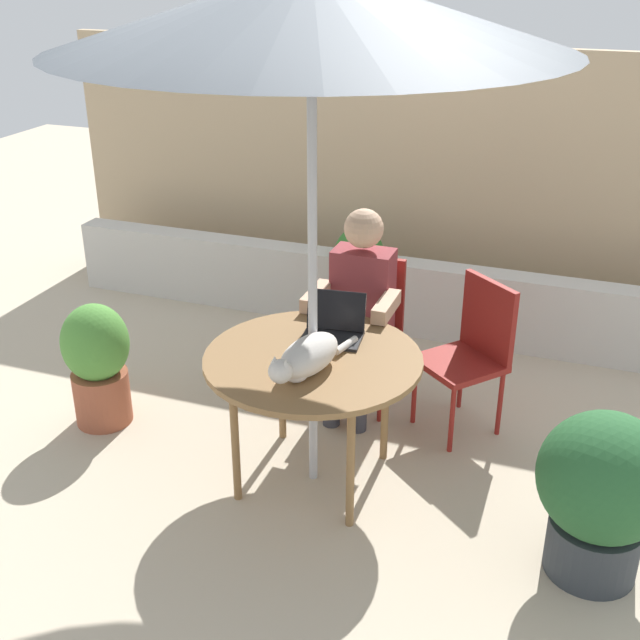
% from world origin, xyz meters
% --- Properties ---
extents(ground_plane, '(14.00, 14.00, 0.00)m').
position_xyz_m(ground_plane, '(0.00, 0.00, 0.00)').
color(ground_plane, '#BCAD93').
extents(fence_back, '(5.79, 0.08, 1.90)m').
position_xyz_m(fence_back, '(0.00, 2.45, 0.95)').
color(fence_back, tan).
rests_on(fence_back, ground).
extents(planter_wall_low, '(5.21, 0.20, 0.52)m').
position_xyz_m(planter_wall_low, '(0.00, 1.86, 0.26)').
color(planter_wall_low, beige).
rests_on(planter_wall_low, ground).
extents(patio_table, '(1.07, 1.07, 0.71)m').
position_xyz_m(patio_table, '(0.00, 0.00, 0.66)').
color(patio_table, olive).
rests_on(patio_table, ground).
extents(patio_umbrella, '(2.18, 2.18, 2.45)m').
position_xyz_m(patio_umbrella, '(0.00, 0.00, 2.29)').
color(patio_umbrella, '#B7B7BC').
rests_on(patio_umbrella, ground).
extents(chair_occupied, '(0.40, 0.40, 0.88)m').
position_xyz_m(chair_occupied, '(0.00, 0.90, 0.51)').
color(chair_occupied, maroon).
rests_on(chair_occupied, ground).
extents(chair_empty, '(0.56, 0.56, 0.88)m').
position_xyz_m(chair_empty, '(0.65, 0.78, 0.51)').
color(chair_empty, maroon).
rests_on(chair_empty, ground).
extents(person_seated, '(0.48, 0.48, 1.22)m').
position_xyz_m(person_seated, '(0.00, 0.74, 0.68)').
color(person_seated, maroon).
rests_on(person_seated, ground).
extents(laptop, '(0.33, 0.28, 0.21)m').
position_xyz_m(laptop, '(0.02, 0.25, 0.77)').
color(laptop, black).
rests_on(laptop, patio_table).
extents(cat, '(0.27, 0.64, 0.17)m').
position_xyz_m(cat, '(0.03, -0.17, 0.79)').
color(cat, silver).
rests_on(cat, patio_table).
extents(potted_plant_near_fence, '(0.57, 0.57, 0.78)m').
position_xyz_m(potted_plant_near_fence, '(1.39, -0.21, 0.43)').
color(potted_plant_near_fence, '#33383D').
rests_on(potted_plant_near_fence, ground).
extents(potted_plant_by_chair, '(0.38, 0.38, 0.73)m').
position_xyz_m(potted_plant_by_chair, '(-1.34, 0.10, 0.39)').
color(potted_plant_by_chair, '#9E5138').
rests_on(potted_plant_by_chair, ground).
extents(potted_plant_corner, '(0.36, 0.36, 0.76)m').
position_xyz_m(potted_plant_corner, '(-0.33, 1.81, 0.43)').
color(potted_plant_corner, '#595654').
rests_on(potted_plant_corner, ground).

